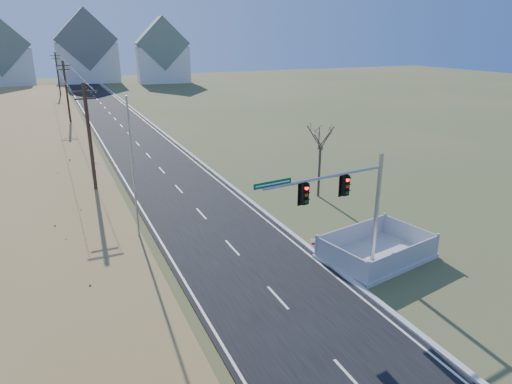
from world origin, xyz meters
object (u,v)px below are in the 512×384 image
object	(u,v)px
traffic_signal_mast	(352,202)
open_sign	(315,244)
fence_enclosure	(376,254)
flagpole	(135,195)
bare_tree	(321,136)

from	to	relation	value
traffic_signal_mast	open_sign	size ratio (longest dim) A/B	13.85
traffic_signal_mast	open_sign	xyz separation A→B (m)	(-0.19, 3.07, -3.66)
open_sign	fence_enclosure	bearing A→B (deg)	-11.11
open_sign	flagpole	xyz separation A→B (m)	(-9.64, 3.50, 3.35)
flagpole	fence_enclosure	bearing A→B (deg)	-26.23
fence_enclosure	open_sign	xyz separation A→B (m)	(-2.56, 2.52, 0.03)
traffic_signal_mast	fence_enclosure	world-z (taller)	traffic_signal_mast
traffic_signal_mast	fence_enclosure	distance (m)	4.42
traffic_signal_mast	flagpole	xyz separation A→B (m)	(-9.83, 6.57, -0.31)
bare_tree	flagpole	bearing A→B (deg)	-163.44
traffic_signal_mast	bare_tree	size ratio (longest dim) A/B	1.31
fence_enclosure	open_sign	world-z (taller)	fence_enclosure
fence_enclosure	bare_tree	xyz separation A→B (m)	(2.58, 10.41, 4.60)
fence_enclosure	flagpole	size ratio (longest dim) A/B	0.73
traffic_signal_mast	open_sign	world-z (taller)	traffic_signal_mast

